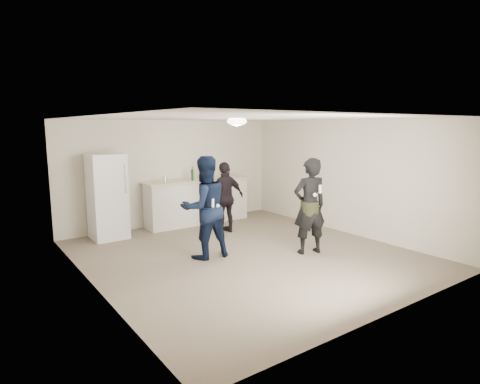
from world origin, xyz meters
TOP-DOWN VIEW (x-y plane):
  - floor at (0.00, 0.00)m, footprint 6.00×6.00m
  - ceiling at (0.00, 0.00)m, footprint 6.00×6.00m
  - wall_back at (0.00, 3.00)m, footprint 6.00×0.00m
  - wall_front at (0.00, -3.00)m, footprint 6.00×0.00m
  - wall_left at (-2.75, 0.00)m, footprint 0.00×6.00m
  - wall_right at (2.75, 0.00)m, footprint 0.00×6.00m
  - counter at (0.49, 2.67)m, footprint 2.60×0.56m
  - counter_top at (0.49, 2.67)m, footprint 2.68×0.64m
  - fridge at (-1.72, 2.60)m, footprint 0.70×0.70m
  - fridge_handle at (-1.44, 2.23)m, footprint 0.02×0.02m
  - ceiling_dome at (0.00, 0.30)m, footprint 0.36×0.36m
  - shaker at (-0.43, 2.54)m, footprint 0.08×0.08m
  - man at (-0.71, 0.30)m, footprint 0.94×0.76m
  - woman at (1.01, -0.61)m, footprint 0.75×0.59m
  - camo_shorts at (1.01, -0.61)m, footprint 0.34×0.34m
  - spectator at (0.55, 1.53)m, footprint 0.93×0.40m
  - remote_man at (-0.71, 0.02)m, footprint 0.04×0.04m
  - nunchuk_man at (-0.59, 0.05)m, footprint 0.07×0.07m
  - remote_woman at (1.01, -0.86)m, footprint 0.04×0.04m
  - nunchuk_woman at (0.91, -0.83)m, footprint 0.07×0.07m
  - bottle_cluster at (0.84, 2.71)m, footprint 1.16×0.33m

SIDE VIEW (x-z plane):
  - floor at x=0.00m, z-range 0.00..0.00m
  - counter at x=0.49m, z-range 0.00..1.05m
  - spectator at x=0.55m, z-range 0.00..1.59m
  - camo_shorts at x=1.01m, z-range 0.71..0.99m
  - woman at x=1.01m, z-range 0.00..1.79m
  - fridge at x=-1.72m, z-range 0.00..1.80m
  - man at x=-0.71m, z-range 0.00..1.85m
  - nunchuk_man at x=-0.59m, z-range 0.95..1.01m
  - remote_man at x=-0.71m, z-range 0.98..1.12m
  - counter_top at x=0.49m, z-range 1.05..1.09m
  - nunchuk_woman at x=0.91m, z-range 1.11..1.18m
  - shaker at x=-0.43m, z-range 1.09..1.26m
  - bottle_cluster at x=0.84m, z-range 1.07..1.33m
  - wall_back at x=0.00m, z-range -1.75..4.25m
  - wall_front at x=0.00m, z-range -1.75..4.25m
  - wall_left at x=-2.75m, z-range -1.75..4.25m
  - wall_right at x=2.75m, z-range -1.75..4.25m
  - remote_woman at x=1.01m, z-range 1.18..1.32m
  - fridge_handle at x=-1.44m, z-range 1.00..1.60m
  - ceiling_dome at x=0.00m, z-range 2.37..2.53m
  - ceiling at x=0.00m, z-range 2.50..2.50m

